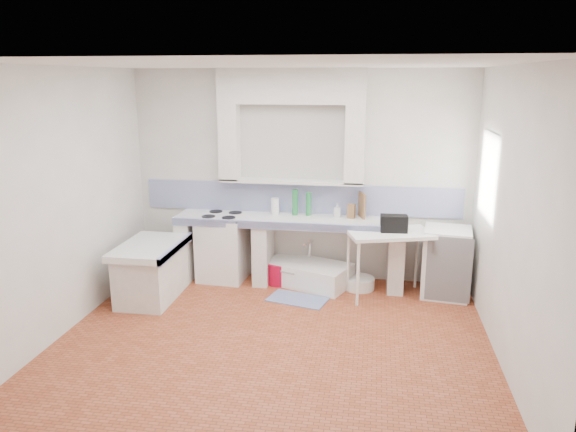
# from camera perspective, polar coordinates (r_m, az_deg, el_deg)

# --- Properties ---
(floor) EXTENTS (4.50, 4.50, 0.00)m
(floor) POSITION_cam_1_polar(r_m,az_deg,el_deg) (5.87, -1.61, -12.89)
(floor) COLOR #A24B2E
(floor) RESTS_ON ground
(ceiling) EXTENTS (4.50, 4.50, 0.00)m
(ceiling) POSITION_cam_1_polar(r_m,az_deg,el_deg) (5.22, -1.83, 15.60)
(ceiling) COLOR silver
(ceiling) RESTS_ON ground
(wall_back) EXTENTS (4.50, 0.00, 4.50)m
(wall_back) POSITION_cam_1_polar(r_m,az_deg,el_deg) (7.31, 1.26, 4.19)
(wall_back) COLOR silver
(wall_back) RESTS_ON ground
(wall_front) EXTENTS (4.50, 0.00, 4.50)m
(wall_front) POSITION_cam_1_polar(r_m,az_deg,el_deg) (3.52, -7.91, -7.15)
(wall_front) COLOR silver
(wall_front) RESTS_ON ground
(wall_left) EXTENTS (0.00, 4.50, 4.50)m
(wall_left) POSITION_cam_1_polar(r_m,az_deg,el_deg) (6.20, -22.59, 1.26)
(wall_left) COLOR silver
(wall_left) RESTS_ON ground
(wall_right) EXTENTS (0.00, 4.50, 4.50)m
(wall_right) POSITION_cam_1_polar(r_m,az_deg,el_deg) (5.43, 22.30, -0.43)
(wall_right) COLOR silver
(wall_right) RESTS_ON ground
(alcove_mass) EXTENTS (1.90, 0.25, 0.45)m
(alcove_mass) POSITION_cam_1_polar(r_m,az_deg,el_deg) (7.09, 0.35, 13.43)
(alcove_mass) COLOR silver
(alcove_mass) RESTS_ON ground
(window_frame) EXTENTS (0.35, 0.86, 1.06)m
(window_frame) POSITION_cam_1_polar(r_m,az_deg,el_deg) (6.57, 21.70, 3.82)
(window_frame) COLOR #351D11
(window_frame) RESTS_ON ground
(lace_valance) EXTENTS (0.01, 0.84, 0.24)m
(lace_valance) POSITION_cam_1_polar(r_m,az_deg,el_deg) (6.49, 20.75, 7.18)
(lace_valance) COLOR white
(lace_valance) RESTS_ON ground
(counter_slab) EXTENTS (3.00, 0.60, 0.08)m
(counter_slab) POSITION_cam_1_polar(r_m,az_deg,el_deg) (7.15, 0.11, -0.47)
(counter_slab) COLOR white
(counter_slab) RESTS_ON ground
(counter_lip) EXTENTS (3.00, 0.04, 0.10)m
(counter_lip) POSITION_cam_1_polar(r_m,az_deg,el_deg) (6.88, -0.26, -1.05)
(counter_lip) COLOR navy
(counter_lip) RESTS_ON ground
(counter_pier_left) EXTENTS (0.20, 0.55, 0.82)m
(counter_pier_left) POSITION_cam_1_polar(r_m,az_deg,el_deg) (7.61, -10.37, -3.31)
(counter_pier_left) COLOR silver
(counter_pier_left) RESTS_ON ground
(counter_pier_mid) EXTENTS (0.20, 0.55, 0.82)m
(counter_pier_mid) POSITION_cam_1_polar(r_m,az_deg,el_deg) (7.34, -2.60, -3.76)
(counter_pier_mid) COLOR silver
(counter_pier_mid) RESTS_ON ground
(counter_pier_right) EXTENTS (0.20, 0.55, 0.82)m
(counter_pier_right) POSITION_cam_1_polar(r_m,az_deg,el_deg) (7.20, 11.21, -4.38)
(counter_pier_right) COLOR silver
(counter_pier_right) RESTS_ON ground
(peninsula_top) EXTENTS (0.70, 1.10, 0.08)m
(peninsula_top) POSITION_cam_1_polar(r_m,az_deg,el_deg) (6.90, -14.23, -3.19)
(peninsula_top) COLOR white
(peninsula_top) RESTS_ON ground
(peninsula_base) EXTENTS (0.60, 1.00, 0.62)m
(peninsula_base) POSITION_cam_1_polar(r_m,az_deg,el_deg) (7.01, -14.06, -5.92)
(peninsula_base) COLOR silver
(peninsula_base) RESTS_ON ground
(peninsula_lip) EXTENTS (0.04, 1.10, 0.10)m
(peninsula_lip) POSITION_cam_1_polar(r_m,az_deg,el_deg) (6.78, -11.66, -3.35)
(peninsula_lip) COLOR navy
(peninsula_lip) RESTS_ON ground
(backsplash) EXTENTS (4.27, 0.03, 0.40)m
(backsplash) POSITION_cam_1_polar(r_m,az_deg,el_deg) (7.35, 1.23, 1.86)
(backsplash) COLOR navy
(backsplash) RESTS_ON ground
(stove) EXTENTS (0.65, 0.63, 0.86)m
(stove) POSITION_cam_1_polar(r_m,az_deg,el_deg) (7.46, -6.80, -3.35)
(stove) COLOR white
(stove) RESTS_ON ground
(sink) EXTENTS (1.25, 0.97, 0.26)m
(sink) POSITION_cam_1_polar(r_m,az_deg,el_deg) (7.32, 2.05, -6.11)
(sink) COLOR white
(sink) RESTS_ON ground
(side_table) EXTENTS (1.13, 0.84, 0.04)m
(side_table) POSITION_cam_1_polar(r_m,az_deg,el_deg) (6.93, 10.46, -4.98)
(side_table) COLOR white
(side_table) RESTS_ON ground
(fridge) EXTENTS (0.63, 0.63, 0.87)m
(fridge) POSITION_cam_1_polar(r_m,az_deg,el_deg) (7.13, 16.19, -4.67)
(fridge) COLOR white
(fridge) RESTS_ON ground
(bucket_red) EXTENTS (0.34, 0.34, 0.29)m
(bucket_red) POSITION_cam_1_polar(r_m,az_deg,el_deg) (7.32, -1.01, -5.99)
(bucket_red) COLOR #AE0525
(bucket_red) RESTS_ON ground
(bucket_orange) EXTENTS (0.34, 0.34, 0.25)m
(bucket_orange) POSITION_cam_1_polar(r_m,az_deg,el_deg) (7.18, 2.47, -6.56)
(bucket_orange) COLOR red
(bucket_orange) RESTS_ON ground
(bucket_blue) EXTENTS (0.38, 0.38, 0.28)m
(bucket_blue) POSITION_cam_1_polar(r_m,az_deg,el_deg) (7.21, 4.46, -6.38)
(bucket_blue) COLOR #112EA9
(bucket_blue) RESTS_ON ground
(basin_white) EXTENTS (0.48, 0.48, 0.15)m
(basin_white) POSITION_cam_1_polar(r_m,az_deg,el_deg) (7.23, 7.48, -6.97)
(basin_white) COLOR white
(basin_white) RESTS_ON ground
(water_bottle_a) EXTENTS (0.09, 0.09, 0.29)m
(water_bottle_a) POSITION_cam_1_polar(r_m,az_deg,el_deg) (7.49, 0.68, -5.49)
(water_bottle_a) COLOR silver
(water_bottle_a) RESTS_ON ground
(water_bottle_b) EXTENTS (0.09, 0.09, 0.28)m
(water_bottle_b) POSITION_cam_1_polar(r_m,az_deg,el_deg) (7.46, 3.20, -5.64)
(water_bottle_b) COLOR silver
(water_bottle_b) RESTS_ON ground
(black_bag) EXTENTS (0.34, 0.21, 0.20)m
(black_bag) POSITION_cam_1_polar(r_m,az_deg,el_deg) (6.80, 11.01, -0.77)
(black_bag) COLOR black
(black_bag) RESTS_ON side_table
(green_bottle_a) EXTENTS (0.10, 0.10, 0.34)m
(green_bottle_a) POSITION_cam_1_polar(r_m,az_deg,el_deg) (7.23, 0.74, 1.44)
(green_bottle_a) COLOR #207A39
(green_bottle_a) RESTS_ON counter_slab
(green_bottle_b) EXTENTS (0.08, 0.08, 0.31)m
(green_bottle_b) POSITION_cam_1_polar(r_m,az_deg,el_deg) (7.21, 2.16, 1.27)
(green_bottle_b) COLOR #207A39
(green_bottle_b) RESTS_ON counter_slab
(knife_block) EXTENTS (0.11, 0.09, 0.19)m
(knife_block) POSITION_cam_1_polar(r_m,az_deg,el_deg) (7.13, 6.63, 0.51)
(knife_block) COLOR brown
(knife_block) RESTS_ON counter_slab
(cutting_board) EXTENTS (0.10, 0.23, 0.33)m
(cutting_board) POSITION_cam_1_polar(r_m,az_deg,el_deg) (7.16, 7.73, 1.11)
(cutting_board) COLOR brown
(cutting_board) RESTS_ON counter_slab
(paper_towel) EXTENTS (0.13, 0.13, 0.22)m
(paper_towel) POSITION_cam_1_polar(r_m,az_deg,el_deg) (7.29, -1.37, 1.03)
(paper_towel) COLOR white
(paper_towel) RESTS_ON counter_slab
(soap_bottle) EXTENTS (0.09, 0.09, 0.18)m
(soap_bottle) POSITION_cam_1_polar(r_m,az_deg,el_deg) (7.19, 5.16, 0.63)
(soap_bottle) COLOR white
(soap_bottle) RESTS_ON counter_slab
(rug) EXTENTS (0.80, 0.58, 0.01)m
(rug) POSITION_cam_1_polar(r_m,az_deg,el_deg) (6.85, 1.01, -8.69)
(rug) COLOR navy
(rug) RESTS_ON ground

